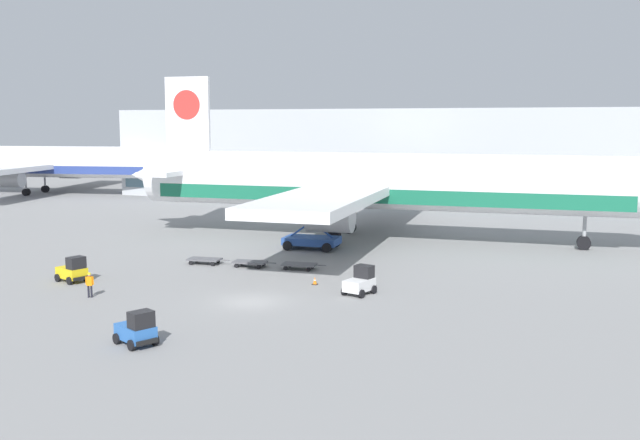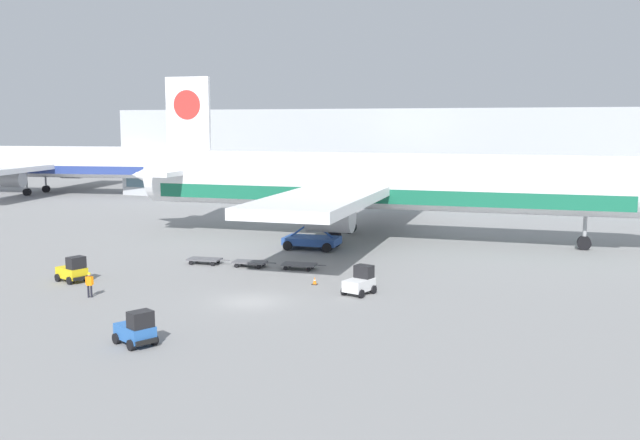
# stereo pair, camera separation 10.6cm
# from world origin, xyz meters

# --- Properties ---
(ground_plane) EXTENTS (400.00, 400.00, 0.00)m
(ground_plane) POSITION_xyz_m (0.00, 0.00, 0.00)
(ground_plane) COLOR gray
(terminal_building) EXTENTS (90.00, 18.20, 14.00)m
(terminal_building) POSITION_xyz_m (-5.95, 66.37, 6.99)
(terminal_building) COLOR #B2B7BC
(terminal_building) RESTS_ON ground_plane
(airplane_main) EXTENTS (58.10, 48.36, 17.00)m
(airplane_main) POSITION_xyz_m (0.86, 27.91, 5.84)
(airplane_main) COLOR white
(airplane_main) RESTS_ON ground_plane
(airplane_distant) EXTENTS (51.70, 43.64, 15.25)m
(airplane_distant) POSITION_xyz_m (-62.58, 54.23, 5.24)
(airplane_distant) COLOR white
(airplane_distant) RESTS_ON ground_plane
(scissor_lift_loader) EXTENTS (5.35, 3.61, 4.77)m
(scissor_lift_loader) POSITION_xyz_m (-3.22, 20.53, 1.86)
(scissor_lift_loader) COLOR #284C99
(scissor_lift_loader) RESTS_ON ground_plane
(baggage_tug_foreground) EXTENTS (2.76, 2.27, 2.00)m
(baggage_tug_foreground) POSITION_xyz_m (-15.32, 0.91, 0.88)
(baggage_tug_foreground) COLOR yellow
(baggage_tug_foreground) RESTS_ON ground_plane
(baggage_tug_mid) EXTENTS (2.19, 2.73, 2.00)m
(baggage_tug_mid) POSITION_xyz_m (6.41, 4.70, 0.88)
(baggage_tug_mid) COLOR silver
(baggage_tug_mid) RESTS_ON ground_plane
(baggage_tug_far) EXTENTS (2.81, 2.45, 2.00)m
(baggage_tug_far) POSITION_xyz_m (-1.70, -10.69, 0.88)
(baggage_tug_far) COLOR #2D66B7
(baggage_tug_far) RESTS_ON ground_plane
(baggage_dolly_lead) EXTENTS (3.76, 1.79, 0.48)m
(baggage_dolly_lead) POSITION_xyz_m (-9.26, 10.41, 0.39)
(baggage_dolly_lead) COLOR #56565B
(baggage_dolly_lead) RESTS_ON ground_plane
(baggage_dolly_second) EXTENTS (3.76, 1.79, 0.48)m
(baggage_dolly_second) POSITION_xyz_m (-5.06, 10.65, 0.39)
(baggage_dolly_second) COLOR #56565B
(baggage_dolly_second) RESTS_ON ground_plane
(baggage_dolly_third) EXTENTS (3.76, 1.79, 0.48)m
(baggage_dolly_third) POSITION_xyz_m (-0.79, 11.11, 0.39)
(baggage_dolly_third) COLOR #56565B
(baggage_dolly_third) RESTS_ON ground_plane
(ground_crew_near) EXTENTS (0.53, 0.35, 1.77)m
(ground_crew_near) POSITION_xyz_m (-10.99, -2.70, 1.05)
(ground_crew_near) COLOR black
(ground_crew_near) RESTS_ON ground_plane
(traffic_cone_near) EXTENTS (0.40, 0.40, 0.60)m
(traffic_cone_near) POSITION_xyz_m (2.34, 6.36, 0.29)
(traffic_cone_near) COLOR black
(traffic_cone_near) RESTS_ON ground_plane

